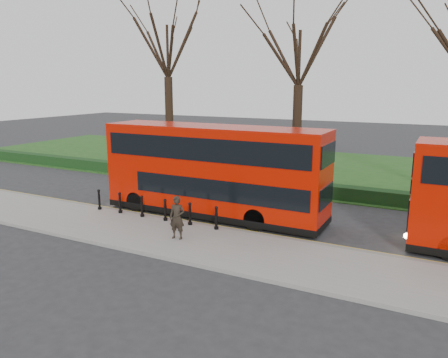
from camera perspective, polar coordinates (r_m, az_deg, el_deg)
The scene contains 12 objects.
ground at distance 21.57m, azimuth -4.35°, elevation -5.04°, with size 120.00×120.00×0.00m, color #28282B.
pavement at distance 19.19m, azimuth -9.10°, elevation -7.15°, with size 60.00×4.00×0.15m, color gray.
kerb at distance 20.74m, azimuth -5.81°, elevation -5.56°, with size 60.00×0.25×0.16m, color slate.
grass_verge at distance 34.84m, azimuth 8.72°, elevation 1.61°, with size 60.00×18.00×0.06m, color #1E4818.
hedge at distance 27.27m, azimuth 3.16°, elevation -0.45°, with size 60.00×0.90×0.80m, color black.
yellow_line_outer at distance 21.00m, azimuth -5.36°, elevation -5.52°, with size 60.00×0.10×0.01m, color yellow.
yellow_line_inner at distance 21.16m, azimuth -5.07°, elevation -5.38°, with size 60.00×0.10×0.01m, color yellow.
tree_left at distance 33.45m, azimuth -7.40°, elevation 16.91°, with size 8.05×8.05×12.58m.
tree_mid at distance 28.94m, azimuth 9.84°, elevation 16.04°, with size 7.38×7.38×11.53m.
bollard_row at distance 20.98m, azimuth -9.20°, elevation -3.81°, with size 6.93×0.15×1.00m.
bus_lead at distance 21.27m, azimuth -1.44°, elevation 0.98°, with size 11.18×2.57×4.45m.
pedestrian at distance 18.08m, azimuth -6.15°, elevation -5.03°, with size 0.66×0.43×1.80m, color black.
Camera 1 is at (10.90, -17.46, 6.42)m, focal length 35.00 mm.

